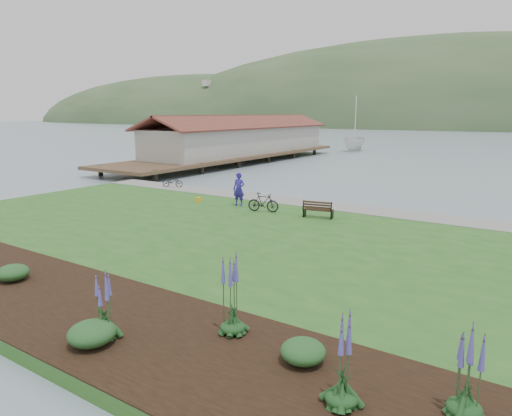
# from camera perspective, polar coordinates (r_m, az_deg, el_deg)

# --- Properties ---
(ground) EXTENTS (600.00, 600.00, 0.00)m
(ground) POSITION_cam_1_polar(r_m,az_deg,el_deg) (21.12, -0.31, -3.74)
(ground) COLOR gray
(ground) RESTS_ON ground
(lawn) EXTENTS (34.00, 20.00, 0.40)m
(lawn) POSITION_cam_1_polar(r_m,az_deg,el_deg) (19.50, -3.58, -4.48)
(lawn) COLOR #2A5D20
(lawn) RESTS_ON ground
(shoreline_path) EXTENTS (34.00, 2.20, 0.03)m
(shoreline_path) POSITION_cam_1_polar(r_m,az_deg,el_deg) (26.89, 7.85, 0.45)
(shoreline_path) COLOR gray
(shoreline_path) RESTS_ON lawn
(garden_bed) EXTENTS (24.00, 4.40, 0.04)m
(garden_bed) POSITION_cam_1_polar(r_m,az_deg,el_deg) (12.12, -14.72, -14.25)
(garden_bed) COLOR black
(garden_bed) RESTS_ON lawn
(pier_pavilion) EXTENTS (8.00, 36.00, 5.40)m
(pier_pavilion) POSITION_cam_1_polar(r_m,az_deg,el_deg) (54.44, -1.85, 8.63)
(pier_pavilion) COLOR #4C3826
(pier_pavilion) RESTS_ON ground
(park_bench) EXTENTS (1.58, 0.89, 0.93)m
(park_bench) POSITION_cam_1_polar(r_m,az_deg,el_deg) (23.40, 7.74, -0.14)
(park_bench) COLOR black
(park_bench) RESTS_ON lawn
(person) EXTENTS (0.90, 0.68, 2.26)m
(person) POSITION_cam_1_polar(r_m,az_deg,el_deg) (26.16, -2.16, 2.71)
(person) COLOR #2E22A0
(person) RESTS_ON lawn
(bicycle_a) EXTENTS (0.99, 1.66, 0.82)m
(bicycle_a) POSITION_cam_1_polar(r_m,az_deg,el_deg) (33.41, -10.40, 3.27)
(bicycle_a) COLOR black
(bicycle_a) RESTS_ON lawn
(bicycle_b) EXTENTS (0.91, 1.79, 1.03)m
(bicycle_b) POSITION_cam_1_polar(r_m,az_deg,el_deg) (24.64, 0.91, 0.71)
(bicycle_b) COLOR black
(bicycle_b) RESTS_ON lawn
(sailboat) EXTENTS (10.51, 10.68, 25.92)m
(sailboat) POSITION_cam_1_polar(r_m,az_deg,el_deg) (70.63, 12.16, 6.96)
(sailboat) COLOR silver
(sailboat) RESTS_ON ground
(pannier) EXTENTS (0.23, 0.32, 0.31)m
(pannier) POSITION_cam_1_polar(r_m,az_deg,el_deg) (27.49, -7.20, 1.02)
(pannier) COLOR yellow
(pannier) RESTS_ON lawn
(echium_0) EXTENTS (0.62, 0.62, 1.74)m
(echium_0) POSITION_cam_1_polar(r_m,az_deg,el_deg) (11.51, -18.48, -12.06)
(echium_0) COLOR #163D1A
(echium_0) RESTS_ON garden_bed
(echium_1) EXTENTS (0.62, 0.62, 2.28)m
(echium_1) POSITION_cam_1_polar(r_m,az_deg,el_deg) (11.06, -2.96, -11.03)
(echium_1) COLOR #163D1A
(echium_1) RESTS_ON garden_bed
(echium_2) EXTENTS (0.62, 0.62, 1.79)m
(echium_2) POSITION_cam_1_polar(r_m,az_deg,el_deg) (8.81, 10.78, -19.28)
(echium_2) COLOR #163D1A
(echium_2) RESTS_ON garden_bed
(echium_3) EXTENTS (0.62, 0.62, 1.85)m
(echium_3) POSITION_cam_1_polar(r_m,az_deg,el_deg) (9.14, 24.93, -18.51)
(echium_3) COLOR #163D1A
(echium_3) RESTS_ON garden_bed
(shrub_0) EXTENTS (1.00, 1.00, 0.50)m
(shrub_0) POSITION_cam_1_polar(r_m,az_deg,el_deg) (16.54, -28.14, -7.14)
(shrub_0) COLOR #1E4C21
(shrub_0) RESTS_ON garden_bed
(shrub_1) EXTENTS (1.09, 1.09, 0.54)m
(shrub_1) POSITION_cam_1_polar(r_m,az_deg,el_deg) (11.47, -19.85, -14.52)
(shrub_1) COLOR #1E4C21
(shrub_1) RESTS_ON garden_bed
(shrub_2) EXTENTS (0.98, 0.98, 0.49)m
(shrub_2) POSITION_cam_1_polar(r_m,az_deg,el_deg) (10.23, 5.91, -17.39)
(shrub_2) COLOR #1E4C21
(shrub_2) RESTS_ON garden_bed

